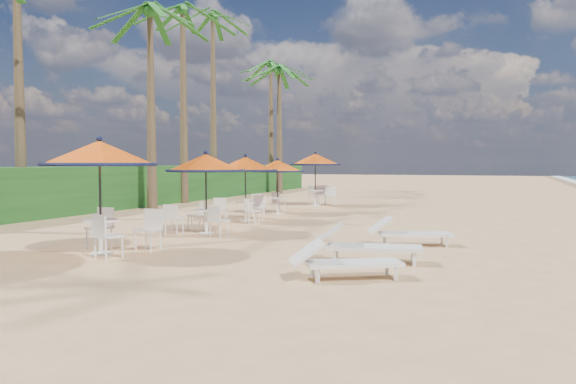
% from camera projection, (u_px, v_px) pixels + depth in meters
% --- Properties ---
extents(ground, '(160.00, 160.00, 0.00)m').
position_uv_depth(ground, '(340.00, 271.00, 10.17)').
color(ground, tan).
rests_on(ground, ground).
extents(scrub_hedge, '(3.00, 40.00, 1.80)m').
position_uv_depth(scrub_hedge, '(119.00, 186.00, 25.27)').
color(scrub_hedge, '#194716').
rests_on(scrub_hedge, ground).
extents(station_0, '(2.43, 2.43, 2.54)m').
position_uv_depth(station_0, '(103.00, 168.00, 11.99)').
color(station_0, black).
rests_on(station_0, ground).
extents(station_1, '(2.20, 2.20, 2.30)m').
position_uv_depth(station_1, '(204.00, 173.00, 15.41)').
color(station_1, black).
rests_on(station_1, ground).
extents(station_2, '(2.16, 2.24, 2.25)m').
position_uv_depth(station_2, '(245.00, 172.00, 18.57)').
color(station_2, black).
rests_on(station_2, ground).
extents(station_3, '(2.07, 2.07, 2.15)m').
position_uv_depth(station_3, '(277.00, 171.00, 21.40)').
color(station_3, black).
rests_on(station_3, ground).
extents(station_4, '(2.37, 2.46, 2.47)m').
position_uv_depth(station_4, '(316.00, 166.00, 25.52)').
color(station_4, black).
rests_on(station_4, ground).
extents(lounger_near, '(1.92, 1.44, 0.67)m').
position_uv_depth(lounger_near, '(342.00, 261.00, 9.42)').
color(lounger_near, white).
rests_on(lounger_near, ground).
extents(lounger_mid, '(2.25, 1.11, 0.77)m').
position_uv_depth(lounger_mid, '(362.00, 244.00, 10.98)').
color(lounger_mid, white).
rests_on(lounger_mid, ground).
extents(lounger_far, '(2.04, 1.24, 0.70)m').
position_uv_depth(lounger_far, '(407.00, 232.00, 13.24)').
color(lounger_far, white).
rests_on(lounger_far, ground).
extents(palm_3, '(5.00, 5.00, 8.43)m').
position_uv_depth(palm_3, '(150.00, 23.00, 22.92)').
color(palm_3, brown).
rests_on(palm_3, ground).
extents(palm_4, '(5.00, 5.00, 9.61)m').
position_uv_depth(palm_4, '(183.00, 21.00, 27.00)').
color(palm_4, brown).
rests_on(palm_4, ground).
extents(palm_5, '(5.00, 5.00, 10.87)m').
position_uv_depth(palm_5, '(213.00, 27.00, 32.94)').
color(palm_5, brown).
rests_on(palm_5, ground).
extents(palm_6, '(5.00, 5.00, 8.09)m').
position_uv_depth(palm_6, '(279.00, 78.00, 35.64)').
color(palm_6, brown).
rests_on(palm_6, ground).
extents(palm_7, '(5.00, 5.00, 9.07)m').
position_uv_depth(palm_7, '(271.00, 72.00, 39.11)').
color(palm_7, brown).
rests_on(palm_7, ground).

